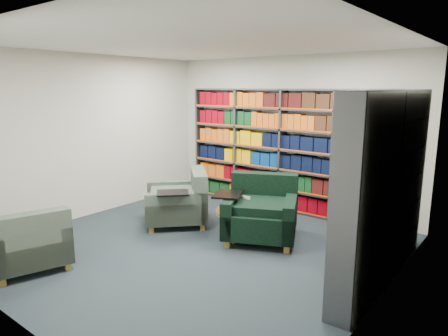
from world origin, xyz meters
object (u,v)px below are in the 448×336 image
Objects in this scene: chair_teal_left at (182,202)px; chair_green_right at (261,213)px; chair_teal_front at (30,245)px; coffee_table at (246,216)px.

chair_green_right is at bearing 11.56° from chair_teal_left.
chair_teal_front reaches higher than coffee_table.
chair_teal_left is 1.20× the size of chair_teal_front.
coffee_table is (1.49, 2.54, 0.02)m from chair_teal_front.
chair_teal_front is (-1.66, -2.70, -0.05)m from chair_green_right.
chair_green_right is 1.19× the size of chair_teal_front.
chair_teal_left is at bearing 83.46° from chair_teal_front.
coffee_table is (1.21, 0.12, -0.02)m from chair_teal_left.
chair_teal_front is at bearing -96.54° from chair_teal_left.
chair_teal_left is 2.43m from chair_teal_front.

